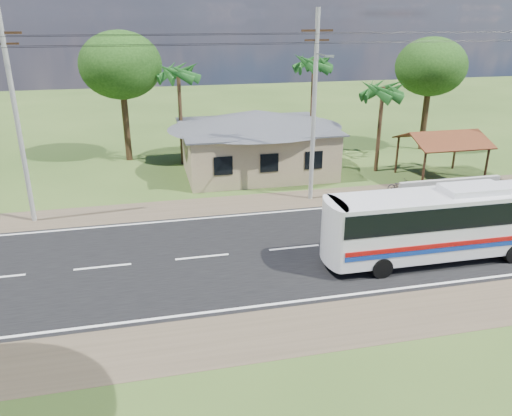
{
  "coord_description": "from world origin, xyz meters",
  "views": [
    {
      "loc": [
        -6.65,
        -20.98,
        10.66
      ],
      "look_at": [
        -1.68,
        1.0,
        1.86
      ],
      "focal_mm": 35.0,
      "sensor_mm": 36.0,
      "label": 1
    }
  ],
  "objects": [
    {
      "name": "motorcycle",
      "position": [
        8.94,
        6.47,
        0.4
      ],
      "size": [
        1.57,
        0.62,
        0.81
      ],
      "primitive_type": "imported",
      "rotation": [
        0.0,
        0.0,
        1.52
      ],
      "color": "black",
      "rests_on": "ground"
    },
    {
      "name": "waiting_shed",
      "position": [
        13.0,
        8.5,
        2.73
      ],
      "size": [
        5.2,
        4.48,
        3.35
      ],
      "color": "#382514",
      "rests_on": "ground"
    },
    {
      "name": "tree_behind_house",
      "position": [
        -8.0,
        18.0,
        7.12
      ],
      "size": [
        6.0,
        6.0,
        9.61
      ],
      "color": "#47301E",
      "rests_on": "ground"
    },
    {
      "name": "palm_far",
      "position": [
        -4.0,
        16.0,
        6.68
      ],
      "size": [
        2.8,
        2.8,
        7.7
      ],
      "color": "#47301E",
      "rests_on": "ground"
    },
    {
      "name": "palm_mid",
      "position": [
        6.0,
        15.5,
        7.16
      ],
      "size": [
        2.8,
        2.8,
        8.2
      ],
      "color": "#47301E",
      "rests_on": "ground"
    },
    {
      "name": "coach_bus",
      "position": [
        6.56,
        -2.55,
        1.99
      ],
      "size": [
        11.25,
        2.5,
        3.49
      ],
      "rotation": [
        0.0,
        0.0,
        -0.0
      ],
      "color": "silver",
      "rests_on": "ground"
    },
    {
      "name": "palm_near",
      "position": [
        9.5,
        11.0,
        5.71
      ],
      "size": [
        2.8,
        2.8,
        6.7
      ],
      "color": "#47301E",
      "rests_on": "ground"
    },
    {
      "name": "concrete_barrier",
      "position": [
        12.0,
        5.6,
        0.45
      ],
      "size": [
        7.0,
        0.3,
        0.9
      ],
      "primitive_type": "cube",
      "color": "#9E9E99",
      "rests_on": "ground"
    },
    {
      "name": "tree_behind_shed",
      "position": [
        16.0,
        16.0,
        6.68
      ],
      "size": [
        5.6,
        5.6,
        9.02
      ],
      "color": "#47301E",
      "rests_on": "ground"
    },
    {
      "name": "house",
      "position": [
        1.0,
        13.0,
        2.64
      ],
      "size": [
        12.4,
        10.0,
        5.0
      ],
      "color": "tan",
      "rests_on": "ground"
    },
    {
      "name": "road",
      "position": [
        0.0,
        0.0,
        0.01
      ],
      "size": [
        120.0,
        16.0,
        0.03
      ],
      "color": "black",
      "rests_on": "ground"
    },
    {
      "name": "ground",
      "position": [
        0.0,
        0.0,
        0.0
      ],
      "size": [
        120.0,
        120.0,
        0.0
      ],
      "primitive_type": "plane",
      "color": "#2C4719",
      "rests_on": "ground"
    },
    {
      "name": "utility_poles",
      "position": [
        2.67,
        6.49,
        5.77
      ],
      "size": [
        32.8,
        2.22,
        11.0
      ],
      "color": "#9E9E99",
      "rests_on": "ground"
    }
  ]
}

